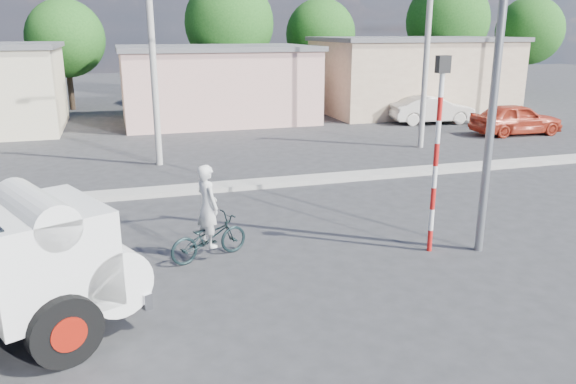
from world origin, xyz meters
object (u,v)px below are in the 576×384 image
object	(u,v)px
traffic_pole	(437,139)
streetlight	(494,25)
car_cream	(432,110)
bicycle	(209,238)
car_red	(516,119)
cyclist	(208,219)

from	to	relation	value
traffic_pole	streetlight	bearing A→B (deg)	-17.73
car_cream	streetlight	xyz separation A→B (m)	(-8.70, -16.32, 4.24)
bicycle	car_red	bearing A→B (deg)	-76.43
cyclist	traffic_pole	xyz separation A→B (m)	(4.89, -1.05, 1.68)
bicycle	car_cream	distance (m)	20.86
traffic_pole	streetlight	size ratio (longest dim) A/B	0.48
cyclist	car_cream	size ratio (longest dim) A/B	0.41
car_cream	car_red	world-z (taller)	car_red
bicycle	cyclist	world-z (taller)	cyclist
bicycle	cyclist	xyz separation A→B (m)	(0.00, 0.00, 0.43)
bicycle	car_red	xyz separation A→B (m)	(16.62, 10.86, 0.26)
car_cream	streetlight	distance (m)	18.98
cyclist	traffic_pole	size ratio (longest dim) A/B	0.42
cyclist	car_cream	bearing A→B (deg)	-63.73
bicycle	car_cream	xyz separation A→B (m)	(14.52, 14.97, 0.24)
bicycle	streetlight	xyz separation A→B (m)	(5.82, -1.35, 4.48)
car_red	traffic_pole	xyz separation A→B (m)	(-11.73, -11.91, 1.85)
cyclist	car_cream	distance (m)	20.86
cyclist	car_red	size ratio (longest dim) A/B	0.42
streetlight	cyclist	bearing A→B (deg)	166.96
car_cream	traffic_pole	xyz separation A→B (m)	(-9.64, -16.02, 1.87)
bicycle	traffic_pole	world-z (taller)	traffic_pole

